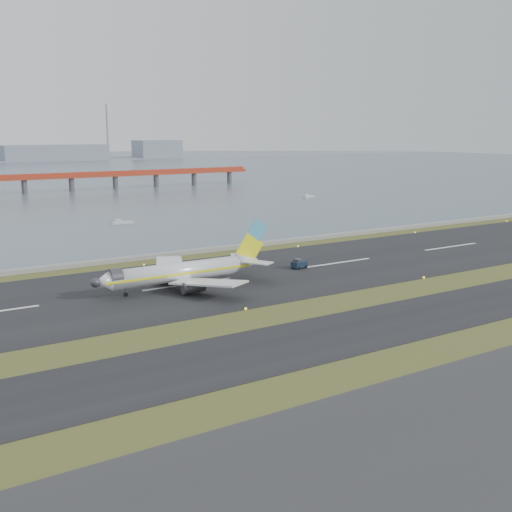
{
  "coord_description": "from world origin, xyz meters",
  "views": [
    {
      "loc": [
        -57.8,
        -85.13,
        31.11
      ],
      "look_at": [
        11.57,
        22.0,
        6.11
      ],
      "focal_mm": 45.0,
      "sensor_mm": 36.0,
      "label": 1
    }
  ],
  "objects": [
    {
      "name": "ground",
      "position": [
        0.0,
        0.0,
        0.0
      ],
      "size": [
        1000.0,
        1000.0,
        0.0
      ],
      "primitive_type": "plane",
      "color": "#314418",
      "rests_on": "ground"
    },
    {
      "name": "seawall",
      "position": [
        0.0,
        60.0,
        0.5
      ],
      "size": [
        1000.0,
        2.5,
        1.0
      ],
      "primitive_type": "cube",
      "color": "gray",
      "rests_on": "ground"
    },
    {
      "name": "workboat_far",
      "position": [
        127.6,
        155.72,
        0.53
      ],
      "size": [
        7.23,
        3.75,
        1.68
      ],
      "rotation": [
        0.0,
        0.0,
        0.24
      ],
      "color": "silver",
      "rests_on": "ground"
    },
    {
      "name": "airliner",
      "position": [
        -1.82,
        27.66,
        3.46
      ],
      "size": [
        38.52,
        32.89,
        12.8
      ],
      "color": "white",
      "rests_on": "ground"
    },
    {
      "name": "taxiway_strip",
      "position": [
        0.0,
        -12.0,
        0.05
      ],
      "size": [
        1000.0,
        18.0,
        0.1
      ],
      "primitive_type": "cube",
      "color": "black",
      "rests_on": "ground"
    },
    {
      "name": "runway_strip",
      "position": [
        0.0,
        30.0,
        0.05
      ],
      "size": [
        1000.0,
        45.0,
        0.1
      ],
      "primitive_type": "cube",
      "color": "black",
      "rests_on": "ground"
    },
    {
      "name": "workboat_near",
      "position": [
        21.17,
        120.55,
        0.56
      ],
      "size": [
        7.52,
        3.52,
        1.76
      ],
      "rotation": [
        0.0,
        0.0,
        -0.18
      ],
      "color": "silver",
      "rests_on": "ground"
    },
    {
      "name": "pushback_tug",
      "position": [
        28.59,
        30.14,
        1.12
      ],
      "size": [
        3.91,
        2.69,
        2.31
      ],
      "rotation": [
        0.0,
        0.0,
        0.18
      ],
      "color": "#132034",
      "rests_on": "ground"
    },
    {
      "name": "red_pier",
      "position": [
        20.0,
        250.0,
        7.28
      ],
      "size": [
        260.0,
        5.0,
        10.2
      ],
      "color": "#A6331C",
      "rests_on": "ground"
    }
  ]
}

